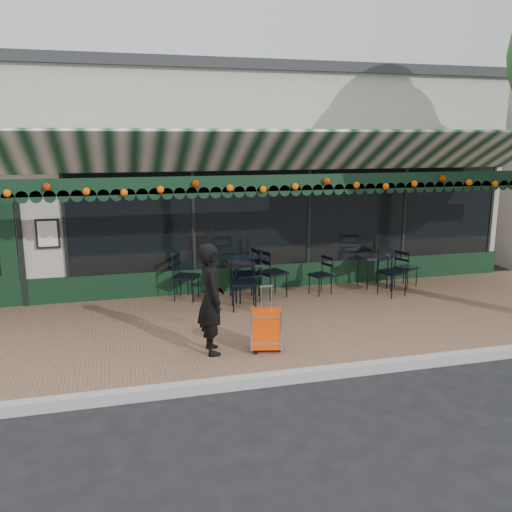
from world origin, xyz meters
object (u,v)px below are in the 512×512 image
object	(u,v)px
woman	(211,299)
chair_a_front	(392,273)
cafe_table_a	(373,259)
chair_a_right	(406,268)
chair_b_right	(273,273)
suitcase	(266,330)
chair_b_front	(244,283)
chair_a_left	(320,275)
chair_b_left	(246,275)
chair_solo	(186,277)
cafe_table_b	(246,266)

from	to	relation	value
woman	chair_a_front	xyz separation A→B (m)	(3.99, 2.00, -0.35)
cafe_table_a	chair_a_right	world-z (taller)	chair_a_right
chair_a_front	chair_b_right	size ratio (longest dim) A/B	0.96
woman	suitcase	world-z (taller)	woman
chair_b_front	woman	bearing A→B (deg)	-107.03
chair_a_left	chair_b_left	xyz separation A→B (m)	(-1.55, -0.05, 0.12)
chair_a_left	chair_a_front	distance (m)	1.42
chair_b_right	chair_a_right	bearing A→B (deg)	-108.04
chair_b_right	chair_solo	distance (m)	1.69
woman	chair_b_right	world-z (taller)	woman
suitcase	cafe_table_b	distance (m)	2.70
chair_b_front	chair_solo	world-z (taller)	chair_b_front
chair_a_left	chair_a_front	world-z (taller)	chair_a_front
cafe_table_a	chair_a_left	world-z (taller)	chair_a_left
cafe_table_b	chair_b_left	size ratio (longest dim) A/B	0.73
chair_a_right	chair_a_front	size ratio (longest dim) A/B	0.85
cafe_table_b	chair_b_right	size ratio (longest dim) A/B	0.76
chair_solo	chair_b_left	bearing A→B (deg)	-81.67
cafe_table_b	chair_a_front	bearing A→B (deg)	-9.64
cafe_table_a	chair_b_left	world-z (taller)	chair_b_left
chair_b_left	suitcase	bearing A→B (deg)	-16.10
chair_b_right	chair_solo	size ratio (longest dim) A/B	1.06
chair_b_left	chair_solo	size ratio (longest dim) A/B	1.11
chair_a_left	chair_b_right	distance (m)	0.98
woman	chair_b_left	size ratio (longest dim) A/B	1.62
chair_solo	cafe_table_a	bearing A→B (deg)	-65.58
cafe_table_b	chair_solo	bearing A→B (deg)	168.01
woman	cafe_table_b	xyz separation A→B (m)	(1.11, 2.49, -0.16)
cafe_table_b	chair_a_right	bearing A→B (deg)	0.68
chair_a_front	chair_solo	distance (m)	4.07
chair_b_right	chair_solo	world-z (taller)	chair_b_right
cafe_table_b	chair_b_front	size ratio (longest dim) A/B	0.74
suitcase	chair_a_right	distance (m)	4.69
chair_b_left	chair_b_front	bearing A→B (deg)	-27.03
chair_a_left	chair_a_right	size ratio (longest dim) A/B	0.98
suitcase	chair_a_right	size ratio (longest dim) A/B	1.26
suitcase	chair_solo	xyz separation A→B (m)	(-0.79, 2.90, 0.12)
woman	chair_b_front	bearing A→B (deg)	-27.85
suitcase	chair_a_right	bearing A→B (deg)	48.28
chair_a_right	cafe_table_a	bearing A→B (deg)	54.72
suitcase	cafe_table_b	size ratio (longest dim) A/B	1.36
cafe_table_a	chair_solo	bearing A→B (deg)	179.02
cafe_table_a	chair_a_right	size ratio (longest dim) A/B	0.85
chair_a_right	chair_a_front	world-z (taller)	chair_a_front
cafe_table_a	cafe_table_b	world-z (taller)	cafe_table_b
cafe_table_a	chair_a_right	xyz separation A→B (m)	(0.71, -0.13, -0.21)
chair_a_right	woman	bearing A→B (deg)	94.02
chair_a_right	chair_a_front	bearing A→B (deg)	106.01
woman	chair_b_left	world-z (taller)	woman
chair_a_right	chair_solo	bearing A→B (deg)	62.72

